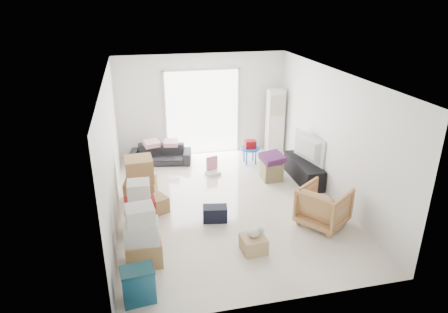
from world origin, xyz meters
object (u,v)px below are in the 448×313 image
at_px(kids_table, 250,147).
at_px(wood_crate, 254,244).
at_px(storage_bins, 138,285).
at_px(armchair, 324,204).
at_px(ottoman, 272,171).
at_px(ac_tower, 275,121).
at_px(sofa, 160,152).
at_px(tv_console, 304,171).
at_px(television, 305,158).

height_order(kids_table, wood_crate, kids_table).
relative_size(storage_bins, wood_crate, 1.33).
xyz_separation_m(armchair, ottoman, (-0.30, 2.10, -0.20)).
bearing_deg(storage_bins, ac_tower, 53.36).
bearing_deg(sofa, kids_table, -2.30).
xyz_separation_m(armchair, storage_bins, (-3.48, -1.33, -0.15)).
distance_m(storage_bins, kids_table, 5.39).
bearing_deg(kids_table, sofa, 166.92).
distance_m(tv_console, sofa, 3.68).
height_order(tv_console, kids_table, kids_table).
xyz_separation_m(ac_tower, ottoman, (-0.67, -1.75, -0.65)).
xyz_separation_m(sofa, ottoman, (2.48, -1.60, -0.09)).
height_order(armchair, kids_table, armchair).
relative_size(ac_tower, storage_bins, 3.21).
height_order(television, wood_crate, television).
bearing_deg(ottoman, television, -15.85).
xyz_separation_m(storage_bins, kids_table, (2.95, 4.50, 0.17)).
bearing_deg(armchair, tv_console, -48.39).
height_order(ottoman, wood_crate, ottoman).
relative_size(tv_console, wood_crate, 3.56).
distance_m(ac_tower, television, 1.98).
bearing_deg(television, ac_tower, -11.30).
height_order(television, kids_table, television).
xyz_separation_m(sofa, storage_bins, (-0.69, -5.03, -0.03)).
bearing_deg(wood_crate, storage_bins, -157.96).
distance_m(television, storage_bins, 5.07).
height_order(television, sofa, television).
distance_m(ottoman, wood_crate, 2.92).
distance_m(kids_table, wood_crate, 3.86).
relative_size(sofa, wood_crate, 3.82).
bearing_deg(wood_crate, ac_tower, 66.54).
xyz_separation_m(television, armchair, (-0.42, -1.89, -0.14)).
distance_m(ac_tower, storage_bins, 6.48).
bearing_deg(tv_console, ottoman, 164.15).
height_order(tv_console, television, television).
xyz_separation_m(tv_console, sofa, (-3.21, 1.80, 0.06)).
bearing_deg(tv_console, ac_tower, 91.47).
bearing_deg(storage_bins, tv_console, 39.59).
relative_size(tv_console, ottoman, 3.30).
bearing_deg(sofa, television, -18.55).
bearing_deg(armchair, storage_bins, 75.02).
xyz_separation_m(ac_tower, wood_crate, (-1.90, -4.39, -0.74)).
bearing_deg(kids_table, ac_tower, 37.04).
distance_m(sofa, armchair, 4.63).
bearing_deg(sofa, ottoman, -21.95).
bearing_deg(television, kids_table, 23.76).
xyz_separation_m(ac_tower, tv_console, (0.05, -1.95, -0.63)).
bearing_deg(armchair, wood_crate, 73.57).
distance_m(television, sofa, 3.69).
distance_m(armchair, storage_bins, 3.73).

